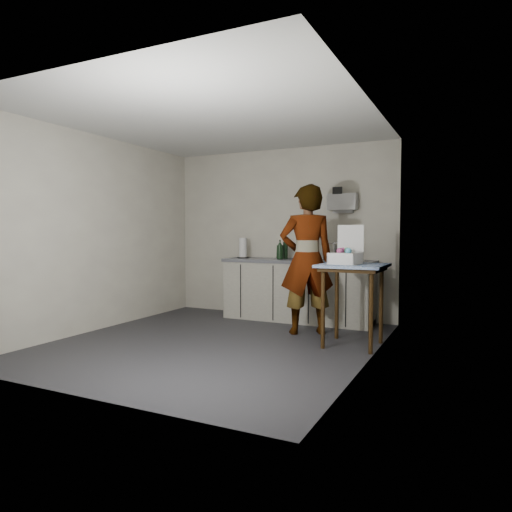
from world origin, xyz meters
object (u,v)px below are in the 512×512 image
at_px(dish_rack, 342,256).
at_px(bakery_box, 346,255).
at_px(kitchen_counter, 298,292).
at_px(standing_man, 307,260).
at_px(soap_bottle, 280,249).
at_px(dark_bottle, 285,250).
at_px(paper_towel, 243,248).
at_px(side_table, 353,275).
at_px(soda_can, 304,255).

distance_m(dish_rack, bakery_box, 1.22).
relative_size(kitchen_counter, standing_man, 1.17).
bearing_deg(bakery_box, dish_rack, 113.54).
xyz_separation_m(standing_man, soap_bottle, (-0.66, 0.67, 0.10)).
xyz_separation_m(standing_man, dark_bottle, (-0.62, 0.79, 0.08)).
bearing_deg(paper_towel, dish_rack, 1.96).
xyz_separation_m(soap_bottle, paper_towel, (-0.64, 0.05, 0.00)).
height_order(side_table, paper_towel, paper_towel).
bearing_deg(bakery_box, standing_man, 154.07).
xyz_separation_m(standing_man, dish_rack, (0.25, 0.78, 0.01)).
bearing_deg(soda_can, dish_rack, -2.75).
bearing_deg(soap_bottle, side_table, -37.83).
bearing_deg(paper_towel, side_table, -28.85).
bearing_deg(dark_bottle, standing_man, -52.11).
bearing_deg(dish_rack, soda_can, 177.25).
height_order(side_table, soda_can, soda_can).
distance_m(soap_bottle, dish_rack, 0.92).
distance_m(soda_can, paper_towel, 0.98).
bearing_deg(dish_rack, bakery_box, -72.96).
height_order(soda_can, dish_rack, dish_rack).
relative_size(side_table, soap_bottle, 3.27).
relative_size(dark_bottle, bakery_box, 0.57).
relative_size(soap_bottle, bakery_box, 0.64).
bearing_deg(side_table, standing_man, 152.42).
relative_size(standing_man, paper_towel, 6.16).
bearing_deg(soda_can, kitchen_counter, -151.12).
xyz_separation_m(kitchen_counter, bakery_box, (1.02, -1.15, 0.62)).
distance_m(side_table, bakery_box, 0.24).
height_order(soda_can, paper_towel, paper_towel).
bearing_deg(kitchen_counter, dark_bottle, 170.26).
xyz_separation_m(soap_bottle, dish_rack, (0.91, 0.10, -0.09)).
height_order(dark_bottle, bakery_box, bakery_box).
bearing_deg(bakery_box, soda_can, 134.53).
xyz_separation_m(side_table, dark_bottle, (-1.31, 1.17, 0.21)).
bearing_deg(paper_towel, dark_bottle, 5.95).
relative_size(soap_bottle, paper_towel, 0.93).
xyz_separation_m(kitchen_counter, soda_can, (0.08, 0.05, 0.54)).
distance_m(soap_bottle, dark_bottle, 0.13).
bearing_deg(kitchen_counter, soda_can, 28.88).
bearing_deg(dark_bottle, side_table, -41.69).
distance_m(standing_man, soap_bottle, 0.94).
bearing_deg(soda_can, paper_towel, -175.27).
distance_m(paper_towel, dish_rack, 1.56).
bearing_deg(dish_rack, soap_bottle, -173.53).
bearing_deg(soap_bottle, paper_towel, 175.56).
bearing_deg(bakery_box, paper_towel, 156.30).
height_order(kitchen_counter, soda_can, soda_can).
bearing_deg(soap_bottle, dark_bottle, 72.91).
height_order(standing_man, dark_bottle, standing_man).
xyz_separation_m(soap_bottle, dark_bottle, (0.04, 0.12, -0.02)).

